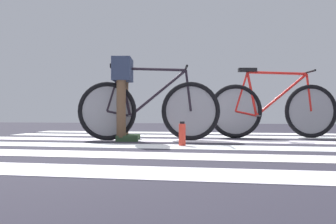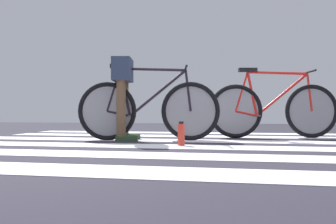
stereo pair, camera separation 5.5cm
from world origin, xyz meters
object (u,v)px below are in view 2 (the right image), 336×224
bicycle_1_of_2 (148,109)px  bicycle_2_of_2 (273,109)px  water_bottle (181,134)px  cyclist_1_of_2 (123,87)px

bicycle_1_of_2 → bicycle_2_of_2: (1.54, 0.70, 0.00)m
water_bottle → cyclist_1_of_2: bearing=145.5°
cyclist_1_of_2 → bicycle_2_of_2: bearing=12.2°
cyclist_1_of_2 → water_bottle: size_ratio=3.99×
bicycle_2_of_2 → cyclist_1_of_2: bearing=-169.4°
bicycle_1_of_2 → cyclist_1_of_2: 0.41m
bicycle_1_of_2 → bicycle_2_of_2: same height
bicycle_2_of_2 → water_bottle: size_ratio=6.82×
bicycle_1_of_2 → bicycle_2_of_2: bearing=14.4°
bicycle_1_of_2 → water_bottle: size_ratio=6.85×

